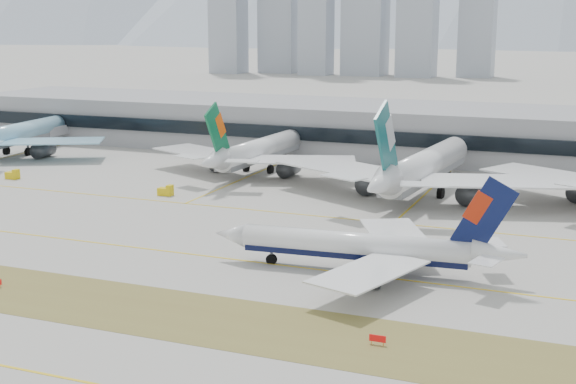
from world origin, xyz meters
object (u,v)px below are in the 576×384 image
at_px(taxiing_airliner, 366,248).
at_px(widebody_eva, 256,152).
at_px(widebody_korean, 14,136).
at_px(terminal, 378,129).
at_px(widebody_cathay, 422,169).

height_order(taxiing_airliner, widebody_eva, widebody_eva).
xyz_separation_m(taxiing_airliner, widebody_korean, (-133.14, 72.07, 1.82)).
relative_size(widebody_eva, terminal, 0.22).
bearing_deg(widebody_eva, widebody_korean, 93.61).
relative_size(widebody_korean, terminal, 0.23).
height_order(widebody_korean, widebody_cathay, widebody_cathay).
relative_size(widebody_cathay, terminal, 0.25).
distance_m(widebody_eva, widebody_cathay, 50.16).
bearing_deg(widebody_cathay, taxiing_airliner, -171.03).
bearing_deg(widebody_eva, taxiing_airliner, -141.77).
bearing_deg(terminal, widebody_eva, -115.40).
height_order(widebody_korean, terminal, widebody_korean).
height_order(taxiing_airliner, terminal, taxiing_airliner).
xyz_separation_m(widebody_korean, terminal, (101.99, 46.21, 1.44)).
xyz_separation_m(widebody_eva, terminal, (21.31, 44.89, 1.75)).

